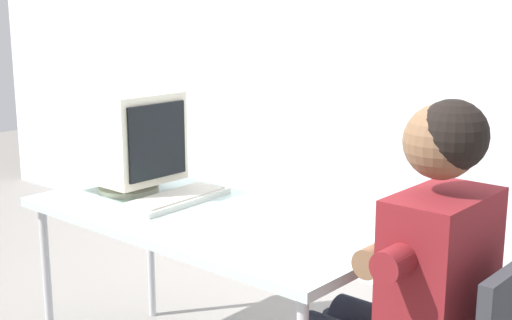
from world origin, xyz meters
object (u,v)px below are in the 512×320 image
Objects in this scene: desk at (207,226)px; keyboard at (177,199)px; crt_monitor at (127,137)px; person_seated at (409,281)px.

keyboard is at bearing 170.40° from desk.
desk is 3.10× the size of keyboard.
desk is at bearing -9.60° from keyboard.
crt_monitor is 1.40m from person_seated.
desk is 0.22m from keyboard.
desk is 1.18× the size of person_seated.
desk is at bearing -2.20° from crt_monitor.
crt_monitor is 0.36m from keyboard.
crt_monitor is at bearing 178.70° from person_seated.
crt_monitor reaches higher than desk.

